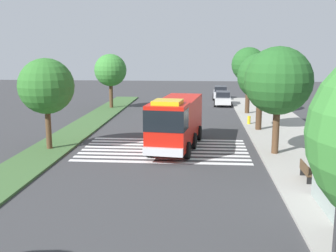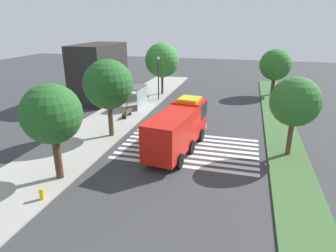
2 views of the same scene
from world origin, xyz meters
TOP-DOWN VIEW (x-y plane):
  - ground_plane at (0.00, 0.00)m, footprint 120.00×120.00m
  - sidewalk at (0.00, 9.18)m, footprint 60.00×5.85m
  - median_strip at (0.00, -7.75)m, footprint 60.00×3.00m
  - crosswalk at (-0.83, 0.00)m, footprint 6.75×11.25m
  - fire_truck at (-1.03, 0.74)m, footprint 8.92×3.52m
  - parked_car_west at (-29.62, 5.05)m, footprint 4.49×2.17m
  - parked_car_mid at (-23.29, 5.05)m, footprint 4.39×2.20m
  - bus_stop_shelter at (9.42, 7.97)m, footprint 3.50×1.40m
  - bench_near_shelter at (5.42, 7.93)m, footprint 1.60×0.50m
  - sidewalk_tree_far_west at (-16.63, 7.25)m, footprint 3.50×3.50m
  - sidewalk_tree_west at (-7.88, 7.25)m, footprint 3.77×3.77m
  - sidewalk_tree_center at (0.03, 7.25)m, footprint 4.28×4.28m
  - median_tree_far_west at (-19.54, -7.75)m, footprint 3.61×3.61m
  - median_tree_west at (-0.07, -7.75)m, footprint 3.68×3.68m
  - fire_hydrant at (-10.39, 6.75)m, footprint 0.28×0.28m

SIDE VIEW (x-z plane):
  - ground_plane at x=0.00m, z-range 0.00..0.00m
  - crosswalk at x=-0.83m, z-range 0.00..0.01m
  - sidewalk at x=0.00m, z-range 0.00..0.14m
  - median_strip at x=0.00m, z-range 0.00..0.14m
  - fire_hydrant at x=-10.39m, z-range 0.14..0.84m
  - bench_near_shelter at x=5.42m, z-range 0.14..1.04m
  - parked_car_mid at x=-23.29m, z-range 0.02..1.69m
  - parked_car_west at x=-29.62m, z-range 0.02..1.75m
  - bus_stop_shelter at x=9.42m, z-range 0.66..3.12m
  - fire_truck at x=-1.03m, z-range 0.13..3.85m
  - median_tree_west at x=-0.07m, z-range 1.30..7.36m
  - median_tree_far_west at x=-19.54m, z-range 1.33..7.36m
  - sidewalk_tree_west at x=-7.88m, z-range 1.36..7.66m
  - sidewalk_tree_center at x=0.03m, z-range 1.38..8.20m
  - sidewalk_tree_far_west at x=-16.63m, z-range 1.72..8.50m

